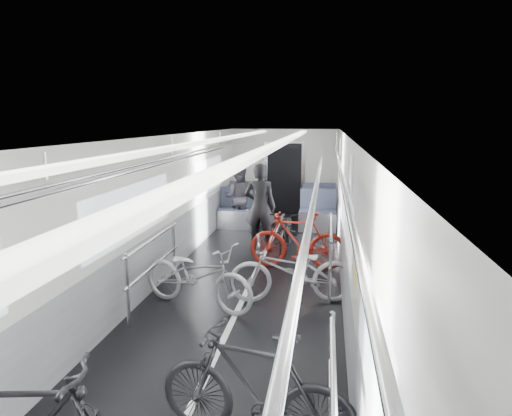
% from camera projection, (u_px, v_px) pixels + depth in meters
% --- Properties ---
extents(car_shell, '(3.02, 14.01, 2.41)m').
position_uv_depth(car_shell, '(256.00, 209.00, 7.91)').
color(car_shell, black).
rests_on(car_shell, ground).
extents(bike_left_far, '(1.93, 1.21, 0.96)m').
position_uv_depth(bike_left_far, '(197.00, 275.00, 6.49)').
color(bike_left_far, '#99989D').
rests_on(bike_left_far, floor).
extents(bike_right_near, '(1.77, 0.80, 1.03)m').
position_uv_depth(bike_right_near, '(255.00, 388.00, 3.70)').
color(bike_right_near, black).
rests_on(bike_right_near, floor).
extents(bike_right_mid, '(1.93, 0.95, 0.97)m').
position_uv_depth(bike_right_mid, '(292.00, 271.00, 6.65)').
color(bike_right_mid, '#9B9C9F').
rests_on(bike_right_mid, floor).
extents(bike_right_far, '(1.75, 0.52, 1.05)m').
position_uv_depth(bike_right_far, '(298.00, 240.00, 8.20)').
color(bike_right_far, maroon).
rests_on(bike_right_far, floor).
extents(bike_aisle, '(0.64, 1.68, 0.87)m').
position_uv_depth(bike_aisle, '(287.00, 230.00, 9.29)').
color(bike_aisle, black).
rests_on(bike_aisle, floor).
extents(person_standing, '(0.68, 0.46, 1.79)m').
position_uv_depth(person_standing, '(260.00, 207.00, 9.38)').
color(person_standing, black).
rests_on(person_standing, floor).
extents(person_seated, '(0.76, 0.60, 1.53)m').
position_uv_depth(person_seated, '(239.00, 197.00, 11.27)').
color(person_seated, '#312D35').
rests_on(person_seated, floor).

